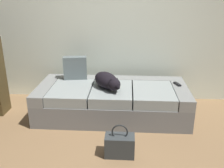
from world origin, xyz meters
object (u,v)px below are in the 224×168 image
(couch, at_px, (112,101))
(tv_remote, at_px, (177,84))
(handbag, at_px, (120,145))
(throw_pillow, at_px, (75,68))
(dog_dark, at_px, (107,81))

(couch, relative_size, tv_remote, 13.92)
(couch, xyz_separation_m, handbag, (0.14, -0.96, -0.09))
(throw_pillow, bearing_deg, dog_dark, -34.70)
(dog_dark, height_order, throw_pillow, throw_pillow)
(handbag, bearing_deg, dog_dark, 102.81)
(couch, relative_size, handbag, 5.53)
(dog_dark, xyz_separation_m, throw_pillow, (-0.51, 0.35, 0.07))
(couch, height_order, throw_pillow, throw_pillow)
(tv_remote, relative_size, throw_pillow, 0.44)
(couch, height_order, tv_remote, tv_remote)
(dog_dark, xyz_separation_m, handbag, (0.20, -0.88, -0.42))
(couch, bearing_deg, dog_dark, -129.16)
(dog_dark, relative_size, handbag, 1.49)
(dog_dark, bearing_deg, tv_remote, 10.74)
(tv_remote, xyz_separation_m, throw_pillow, (-1.49, 0.17, 0.16))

